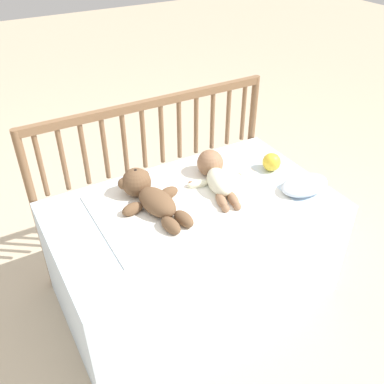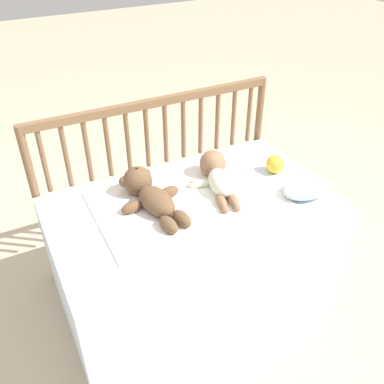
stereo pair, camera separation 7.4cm
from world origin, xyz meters
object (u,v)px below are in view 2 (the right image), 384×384
Objects in this scene: teddy_bear at (150,194)px; toy_ball at (275,164)px; small_pillow at (307,188)px; baby at (218,176)px.

teddy_bear is 0.62m from toy_ball.
toy_ball reaches higher than small_pillow.
baby is 1.59× the size of small_pillow.
teddy_bear reaches higher than toy_ball.
small_pillow is (0.02, -0.21, -0.01)m from toy_ball.
toy_ball is at bearing 95.14° from small_pillow.
baby reaches higher than small_pillow.
baby is at bearing 142.61° from small_pillow.
teddy_bear is at bearing 159.11° from small_pillow.
teddy_bear is 1.11× the size of baby.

